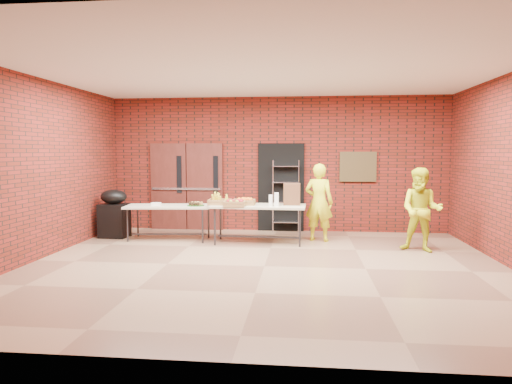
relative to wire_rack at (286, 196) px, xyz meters
The scene contains 19 objects.
room 3.41m from the wire_rack, 93.83° to the right, with size 8.08×7.08×3.28m.
double_doors 2.43m from the wire_rack, behind, with size 1.78×0.12×2.10m.
dark_doorway 0.27m from the wire_rack, 131.09° to the left, with size 1.10×0.06×2.10m, color black.
bronze_plaque 1.82m from the wire_rack, ahead, with size 0.85×0.04×0.70m, color #41331A.
wire_rack is the anchor object (origin of this frame).
table_left 2.77m from the wire_rack, 153.40° to the right, with size 1.89×0.95×0.75m.
table_right 1.48m from the wire_rack, 110.32° to the right, with size 1.96×0.88×0.80m.
basket_bananas 1.92m from the wire_rack, 133.43° to the right, with size 0.46×0.36×0.14m.
basket_oranges 1.60m from the wire_rack, 120.87° to the right, with size 0.46×0.35×0.14m.
basket_apples 1.89m from the wire_rack, 121.04° to the right, with size 0.43×0.34×0.13m.
muffin_tray 2.25m from the wire_rack, 146.61° to the right, with size 0.36×0.36×0.09m.
napkin_box 3.02m from the wire_rack, 154.98° to the right, with size 0.19×0.13×0.06m, color white.
coffee_dispenser 1.29m from the wire_rack, 82.10° to the right, with size 0.34×0.30×0.45m, color #52321C.
cup_stack_front 1.52m from the wire_rack, 99.51° to the right, with size 0.08×0.08×0.23m, color white.
cup_stack_mid 1.55m from the wire_rack, 94.84° to the right, with size 0.09×0.09×0.27m, color white.
cup_stack_back 1.38m from the wire_rack, 95.83° to the right, with size 0.09×0.09×0.26m, color white.
covered_grill 3.93m from the wire_rack, 164.10° to the right, with size 0.61×0.52×1.07m.
volunteer_woman 1.26m from the wire_rack, 53.98° to the right, with size 0.60×0.40×1.65m, color yellow.
volunteer_man 3.24m from the wire_rack, 35.48° to the right, with size 0.78×0.61×1.60m, color yellow.
Camera 1 is at (0.63, -7.41, 1.90)m, focal length 32.00 mm.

